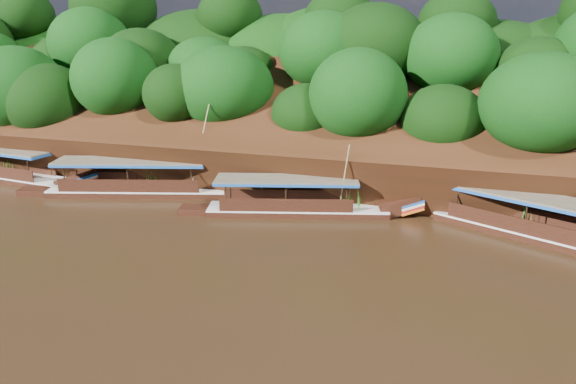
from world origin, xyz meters
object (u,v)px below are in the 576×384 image
Objects in this scene: boat_3 at (18,174)px; boat_1 at (309,206)px; boat_2 at (156,187)px; boat_0 at (560,235)px.

boat_1 is at bearing 5.12° from boat_3.
boat_1 reaches higher than boat_3.
boat_2 is 12.32m from boat_3.
boat_0 is 0.90× the size of boat_2.
boat_3 is at bearing -155.76° from boat_0.
boat_0 is 1.06× the size of boat_1.
boat_3 is at bearing 164.23° from boat_2.
boat_0 is 38.95m from boat_3.
boat_1 is (-14.87, 0.74, -0.02)m from boat_0.
boat_1 is 24.07m from boat_3.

